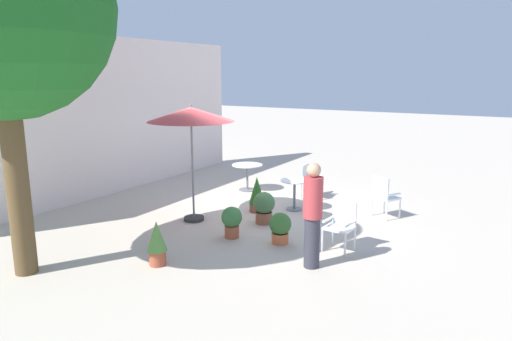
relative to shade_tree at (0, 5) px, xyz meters
name	(u,v)px	position (x,y,z in m)	size (l,w,h in m)	color
ground_plane	(248,215)	(4.42, -1.50, -4.13)	(60.00, 60.00, 0.00)	#C1B4A2
villa_facade	(111,116)	(4.42, 2.80, -2.08)	(9.90, 0.30, 4.11)	#F4DDD3
shade_tree	(0,5)	(0.00, 0.00, 0.00)	(3.50, 3.34, 5.79)	brown
patio_umbrella_0	(191,116)	(3.47, -0.69, -1.84)	(1.85, 1.85, 2.53)	#2D2D2D
cafe_table_0	(294,189)	(5.31, -2.23, -3.63)	(0.67, 0.67, 0.72)	white
cafe_table_1	(247,172)	(6.33, -0.30, -3.62)	(0.84, 0.84, 0.73)	white
patio_chair_0	(309,178)	(6.50, -2.07, -3.62)	(0.50, 0.45, 0.86)	silver
patio_chair_1	(384,194)	(5.78, -4.19, -3.59)	(0.62, 0.64, 0.95)	white
patio_chair_2	(341,223)	(3.49, -4.06, -3.62)	(0.49, 0.52, 0.89)	white
potted_plant_0	(264,206)	(4.09, -2.10, -3.76)	(0.47, 0.47, 0.69)	brown
potted_plant_1	(157,242)	(1.25, -1.66, -3.72)	(0.34, 0.34, 0.77)	#A04A31
potted_plant_2	(232,220)	(3.00, -2.00, -3.78)	(0.41, 0.41, 0.62)	#A75134
potted_plant_3	(257,194)	(4.74, -1.54, -3.71)	(0.37, 0.37, 0.83)	brown
potted_plant_4	(280,227)	(3.21, -2.96, -3.81)	(0.42, 0.42, 0.60)	#CF6A3B
standing_person	(313,214)	(2.50, -3.92, -3.21)	(0.40, 0.40, 1.77)	#33333D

